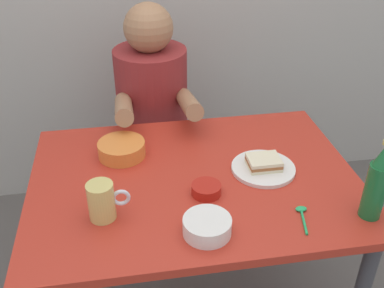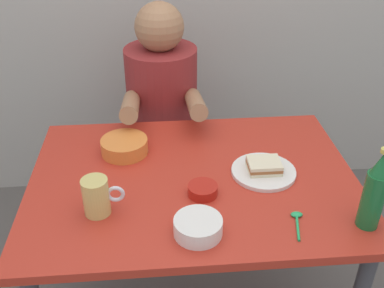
{
  "view_description": "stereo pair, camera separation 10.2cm",
  "coord_description": "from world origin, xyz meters",
  "px_view_note": "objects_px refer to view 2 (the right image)",
  "views": [
    {
      "loc": [
        -0.21,
        -1.22,
        1.63
      ],
      "look_at": [
        0.0,
        0.05,
        0.84
      ],
      "focal_mm": 41.98,
      "sensor_mm": 36.0,
      "label": 1
    },
    {
      "loc": [
        -0.11,
        -1.23,
        1.63
      ],
      "look_at": [
        0.0,
        0.05,
        0.84
      ],
      "focal_mm": 41.98,
      "sensor_mm": 36.0,
      "label": 2
    }
  ],
  "objects_px": {
    "plate_orange": "(264,172)",
    "beer_bottle": "(375,192)",
    "sandwich": "(264,166)",
    "sambal_bowl_red": "(203,189)",
    "person_seated": "(162,93)",
    "beer_mug": "(97,196)",
    "stool": "(165,168)",
    "dining_table": "(193,198)"
  },
  "relations": [
    {
      "from": "dining_table",
      "to": "sandwich",
      "type": "xyz_separation_m",
      "value": [
        0.24,
        -0.0,
        0.13
      ]
    },
    {
      "from": "stool",
      "to": "sambal_bowl_red",
      "type": "bearing_deg",
      "value": -81.45
    },
    {
      "from": "stool",
      "to": "sambal_bowl_red",
      "type": "relative_size",
      "value": 4.69
    },
    {
      "from": "sambal_bowl_red",
      "to": "plate_orange",
      "type": "bearing_deg",
      "value": 23.64
    },
    {
      "from": "sambal_bowl_red",
      "to": "beer_mug",
      "type": "bearing_deg",
      "value": -169.38
    },
    {
      "from": "beer_bottle",
      "to": "sambal_bowl_red",
      "type": "relative_size",
      "value": 2.73
    },
    {
      "from": "stool",
      "to": "sambal_bowl_red",
      "type": "height_order",
      "value": "sambal_bowl_red"
    },
    {
      "from": "sandwich",
      "to": "beer_mug",
      "type": "height_order",
      "value": "beer_mug"
    },
    {
      "from": "dining_table",
      "to": "beer_bottle",
      "type": "height_order",
      "value": "beer_bottle"
    },
    {
      "from": "sandwich",
      "to": "sambal_bowl_red",
      "type": "distance_m",
      "value": 0.24
    },
    {
      "from": "stool",
      "to": "plate_orange",
      "type": "bearing_deg",
      "value": -62.47
    },
    {
      "from": "dining_table",
      "to": "plate_orange",
      "type": "distance_m",
      "value": 0.26
    },
    {
      "from": "sambal_bowl_red",
      "to": "person_seated",
      "type": "bearing_deg",
      "value": 98.68
    },
    {
      "from": "plate_orange",
      "to": "beer_bottle",
      "type": "xyz_separation_m",
      "value": [
        0.24,
        -0.28,
        0.11
      ]
    },
    {
      "from": "plate_orange",
      "to": "sambal_bowl_red",
      "type": "height_order",
      "value": "sambal_bowl_red"
    },
    {
      "from": "stool",
      "to": "sambal_bowl_red",
      "type": "distance_m",
      "value": 0.84
    },
    {
      "from": "beer_mug",
      "to": "beer_bottle",
      "type": "relative_size",
      "value": 0.48
    },
    {
      "from": "dining_table",
      "to": "person_seated",
      "type": "distance_m",
      "value": 0.64
    },
    {
      "from": "person_seated",
      "to": "stool",
      "type": "bearing_deg",
      "value": 90.0
    },
    {
      "from": "plate_orange",
      "to": "beer_bottle",
      "type": "bearing_deg",
      "value": -48.85
    },
    {
      "from": "person_seated",
      "to": "sandwich",
      "type": "bearing_deg",
      "value": -62.04
    },
    {
      "from": "beer_bottle",
      "to": "sambal_bowl_red",
      "type": "height_order",
      "value": "beer_bottle"
    },
    {
      "from": "stool",
      "to": "person_seated",
      "type": "distance_m",
      "value": 0.42
    },
    {
      "from": "dining_table",
      "to": "person_seated",
      "type": "height_order",
      "value": "person_seated"
    },
    {
      "from": "plate_orange",
      "to": "beer_bottle",
      "type": "height_order",
      "value": "beer_bottle"
    },
    {
      "from": "beer_mug",
      "to": "sambal_bowl_red",
      "type": "xyz_separation_m",
      "value": [
        0.32,
        0.06,
        -0.04
      ]
    },
    {
      "from": "person_seated",
      "to": "sambal_bowl_red",
      "type": "bearing_deg",
      "value": -81.32
    },
    {
      "from": "beer_bottle",
      "to": "sambal_bowl_red",
      "type": "bearing_deg",
      "value": 158.46
    },
    {
      "from": "person_seated",
      "to": "sambal_bowl_red",
      "type": "distance_m",
      "value": 0.72
    },
    {
      "from": "sandwich",
      "to": "beer_bottle",
      "type": "bearing_deg",
      "value": -48.85
    },
    {
      "from": "person_seated",
      "to": "beer_mug",
      "type": "distance_m",
      "value": 0.81
    },
    {
      "from": "dining_table",
      "to": "plate_orange",
      "type": "xyz_separation_m",
      "value": [
        0.24,
        -0.0,
        0.1
      ]
    },
    {
      "from": "plate_orange",
      "to": "sandwich",
      "type": "distance_m",
      "value": 0.02
    },
    {
      "from": "sandwich",
      "to": "beer_mug",
      "type": "relative_size",
      "value": 0.87
    },
    {
      "from": "plate_orange",
      "to": "sandwich",
      "type": "bearing_deg",
      "value": 90.0
    },
    {
      "from": "person_seated",
      "to": "sandwich",
      "type": "distance_m",
      "value": 0.7
    },
    {
      "from": "sambal_bowl_red",
      "to": "stool",
      "type": "bearing_deg",
      "value": 98.55
    },
    {
      "from": "person_seated",
      "to": "plate_orange",
      "type": "xyz_separation_m",
      "value": [
        0.33,
        -0.62,
        -0.02
      ]
    },
    {
      "from": "beer_mug",
      "to": "beer_bottle",
      "type": "bearing_deg",
      "value": -8.84
    },
    {
      "from": "beer_bottle",
      "to": "sambal_bowl_red",
      "type": "distance_m",
      "value": 0.51
    },
    {
      "from": "plate_orange",
      "to": "beer_bottle",
      "type": "distance_m",
      "value": 0.39
    },
    {
      "from": "dining_table",
      "to": "stool",
      "type": "bearing_deg",
      "value": 97.91
    }
  ]
}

